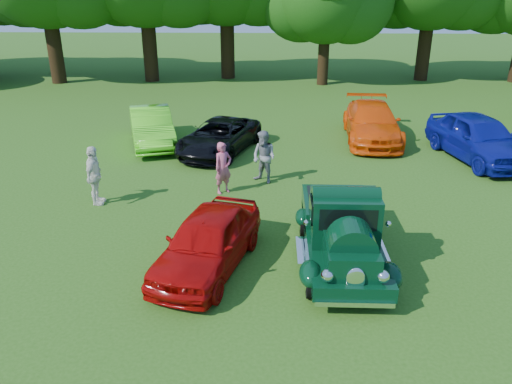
{
  "coord_description": "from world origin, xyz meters",
  "views": [
    {
      "loc": [
        -0.67,
        -10.92,
        6.18
      ],
      "look_at": [
        -1.1,
        1.21,
        1.1
      ],
      "focal_mm": 35.0,
      "sensor_mm": 36.0,
      "label": 1
    }
  ],
  "objects_px": {
    "hero_pickup": "(342,231)",
    "back_car_orange": "(372,122)",
    "red_convertible": "(208,241)",
    "spectator_pink": "(223,168)",
    "back_car_lime": "(152,127)",
    "back_car_blue": "(478,137)",
    "back_car_black": "(219,137)",
    "spectator_grey": "(264,157)",
    "spectator_white": "(94,176)"
  },
  "relations": [
    {
      "from": "back_car_blue",
      "to": "spectator_grey",
      "type": "height_order",
      "value": "spectator_grey"
    },
    {
      "from": "hero_pickup",
      "to": "spectator_pink",
      "type": "height_order",
      "value": "hero_pickup"
    },
    {
      "from": "back_car_blue",
      "to": "spectator_white",
      "type": "distance_m",
      "value": 13.8
    },
    {
      "from": "red_convertible",
      "to": "back_car_black",
      "type": "relative_size",
      "value": 0.87
    },
    {
      "from": "hero_pickup",
      "to": "spectator_pink",
      "type": "bearing_deg",
      "value": 128.03
    },
    {
      "from": "back_car_lime",
      "to": "back_car_blue",
      "type": "height_order",
      "value": "back_car_blue"
    },
    {
      "from": "back_car_black",
      "to": "spectator_white",
      "type": "xyz_separation_m",
      "value": [
        -3.19,
        -5.16,
        0.27
      ]
    },
    {
      "from": "hero_pickup",
      "to": "back_car_lime",
      "type": "bearing_deg",
      "value": 125.96
    },
    {
      "from": "back_car_blue",
      "to": "spectator_white",
      "type": "relative_size",
      "value": 2.78
    },
    {
      "from": "back_car_black",
      "to": "spectator_grey",
      "type": "xyz_separation_m",
      "value": [
        1.83,
        -3.19,
        0.24
      ]
    },
    {
      "from": "red_convertible",
      "to": "hero_pickup",
      "type": "bearing_deg",
      "value": 23.4
    },
    {
      "from": "hero_pickup",
      "to": "back_car_blue",
      "type": "xyz_separation_m",
      "value": [
        6.04,
        7.72,
        0.07
      ]
    },
    {
      "from": "back_car_black",
      "to": "spectator_pink",
      "type": "relative_size",
      "value": 2.76
    },
    {
      "from": "hero_pickup",
      "to": "back_car_orange",
      "type": "distance_m",
      "value": 10.46
    },
    {
      "from": "back_car_lime",
      "to": "spectator_pink",
      "type": "bearing_deg",
      "value": -73.39
    },
    {
      "from": "spectator_pink",
      "to": "spectator_white",
      "type": "height_order",
      "value": "spectator_white"
    },
    {
      "from": "hero_pickup",
      "to": "back_car_orange",
      "type": "height_order",
      "value": "hero_pickup"
    },
    {
      "from": "spectator_pink",
      "to": "back_car_black",
      "type": "bearing_deg",
      "value": 58.55
    },
    {
      "from": "spectator_grey",
      "to": "back_car_black",
      "type": "bearing_deg",
      "value": 157.28
    },
    {
      "from": "back_car_orange",
      "to": "spectator_white",
      "type": "relative_size",
      "value": 2.92
    },
    {
      "from": "back_car_lime",
      "to": "back_car_black",
      "type": "xyz_separation_m",
      "value": [
        2.89,
        -0.95,
        -0.11
      ]
    },
    {
      "from": "hero_pickup",
      "to": "red_convertible",
      "type": "xyz_separation_m",
      "value": [
        -3.14,
        -0.44,
        -0.1
      ]
    },
    {
      "from": "back_car_orange",
      "to": "spectator_white",
      "type": "xyz_separation_m",
      "value": [
        -9.48,
        -7.06,
        0.14
      ]
    },
    {
      "from": "hero_pickup",
      "to": "spectator_pink",
      "type": "distance_m",
      "value": 5.22
    },
    {
      "from": "back_car_blue",
      "to": "spectator_grey",
      "type": "relative_size",
      "value": 2.85
    },
    {
      "from": "hero_pickup",
      "to": "back_car_black",
      "type": "xyz_separation_m",
      "value": [
        -3.78,
        8.25,
        -0.15
      ]
    },
    {
      "from": "red_convertible",
      "to": "spectator_pink",
      "type": "relative_size",
      "value": 2.42
    },
    {
      "from": "red_convertible",
      "to": "spectator_grey",
      "type": "distance_m",
      "value": 5.63
    },
    {
      "from": "red_convertible",
      "to": "back_car_lime",
      "type": "relative_size",
      "value": 0.88
    },
    {
      "from": "back_car_black",
      "to": "back_car_orange",
      "type": "height_order",
      "value": "back_car_orange"
    },
    {
      "from": "back_car_blue",
      "to": "spectator_pink",
      "type": "distance_m",
      "value": 9.93
    },
    {
      "from": "spectator_pink",
      "to": "spectator_grey",
      "type": "xyz_separation_m",
      "value": [
        1.27,
        0.94,
        0.05
      ]
    },
    {
      "from": "red_convertible",
      "to": "back_car_orange",
      "type": "height_order",
      "value": "back_car_orange"
    },
    {
      "from": "back_car_lime",
      "to": "spectator_pink",
      "type": "relative_size",
      "value": 2.73
    },
    {
      "from": "back_car_blue",
      "to": "spectator_grey",
      "type": "bearing_deg",
      "value": -173.61
    },
    {
      "from": "hero_pickup",
      "to": "back_car_lime",
      "type": "xyz_separation_m",
      "value": [
        -6.67,
        9.2,
        -0.04
      ]
    },
    {
      "from": "spectator_white",
      "to": "back_car_black",
      "type": "bearing_deg",
      "value": -33.5
    },
    {
      "from": "back_car_black",
      "to": "back_car_blue",
      "type": "height_order",
      "value": "back_car_blue"
    },
    {
      "from": "back_car_lime",
      "to": "back_car_blue",
      "type": "xyz_separation_m",
      "value": [
        12.71,
        -1.47,
        0.11
      ]
    },
    {
      "from": "back_car_black",
      "to": "spectator_pink",
      "type": "xyz_separation_m",
      "value": [
        0.56,
        -4.13,
        0.19
      ]
    },
    {
      "from": "back_car_blue",
      "to": "hero_pickup",
      "type": "bearing_deg",
      "value": -140.08
    },
    {
      "from": "hero_pickup",
      "to": "back_car_orange",
      "type": "relative_size",
      "value": 0.88
    },
    {
      "from": "back_car_blue",
      "to": "spectator_white",
      "type": "bearing_deg",
      "value": -172.47
    },
    {
      "from": "red_convertible",
      "to": "spectator_white",
      "type": "xyz_separation_m",
      "value": [
        -3.82,
        3.53,
        0.22
      ]
    },
    {
      "from": "back_car_lime",
      "to": "spectator_grey",
      "type": "bearing_deg",
      "value": -58.84
    },
    {
      "from": "back_car_orange",
      "to": "back_car_blue",
      "type": "xyz_separation_m",
      "value": [
        3.52,
        -2.43,
        0.09
      ]
    },
    {
      "from": "spectator_grey",
      "to": "red_convertible",
      "type": "bearing_deg",
      "value": -64.71
    },
    {
      "from": "spectator_grey",
      "to": "hero_pickup",
      "type": "bearing_deg",
      "value": -31.4
    },
    {
      "from": "back_car_orange",
      "to": "spectator_white",
      "type": "distance_m",
      "value": 11.82
    },
    {
      "from": "back_car_lime",
      "to": "spectator_white",
      "type": "distance_m",
      "value": 6.11
    }
  ]
}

